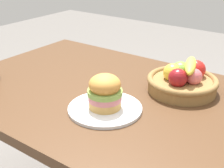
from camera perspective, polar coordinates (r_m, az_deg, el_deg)
name	(u,v)px	position (r m, az deg, el deg)	size (l,w,h in m)	color
dining_table	(113,114)	(1.32, 0.17, -5.52)	(1.40, 0.90, 0.75)	#4C301C
plate	(105,108)	(1.14, -1.29, -4.53)	(0.27, 0.27, 0.01)	white
sandwich	(105,92)	(1.11, -1.33, -1.41)	(0.13, 0.13, 0.13)	tan
fruit_basket	(183,80)	(1.30, 12.97, 0.72)	(0.29, 0.29, 0.14)	olive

